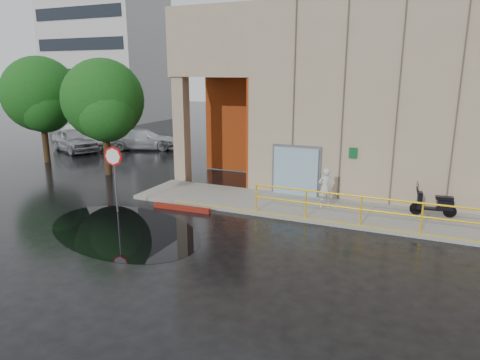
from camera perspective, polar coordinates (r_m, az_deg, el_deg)
The scene contains 15 objects.
ground at distance 13.22m, azimuth -0.87°, elevation -8.94°, with size 120.00×120.00×0.00m, color black.
sidewalk at distance 16.42m, azimuth 18.78°, elevation -4.77°, with size 20.00×3.00×0.15m, color gray.
building at distance 22.08m, azimuth 24.10°, elevation 10.39°, with size 20.00×10.17×8.00m.
guardrail at distance 14.93m, azimuth 19.44°, elevation -4.24°, with size 9.56×0.06×1.03m.
distant_building at distance 51.20m, azimuth -17.38°, elevation 16.10°, with size 12.00×8.08×15.00m.
person at distance 16.57m, azimuth 11.27°, elevation -1.05°, with size 0.56×0.37×1.54m, color silver.
scooter at distance 16.80m, azimuth 24.54°, elevation -2.12°, with size 1.60×0.67×1.21m.
stop_sign at distance 16.61m, azimuth -16.47°, elevation 2.02°, with size 0.77×0.13×2.55m.
red_curb at distance 16.75m, azimuth -7.80°, elevation -3.70°, with size 2.40×0.18×0.18m, color maroon.
puddle at distance 15.12m, azimuth -15.25°, elevation -6.41°, with size 6.55×4.03×0.01m, color black.
car_a at distance 31.07m, azimuth -21.24°, elevation 5.00°, with size 1.82×4.52×1.54m, color #AFB1B7.
car_b at distance 32.44m, azimuth -19.97°, elevation 5.53°, with size 1.71×4.91×1.62m, color silver.
car_c at distance 30.50m, azimuth -12.86°, elevation 5.33°, with size 1.98×4.87×1.41m, color silver.
tree_near at distance 22.69m, azimuth -17.69°, elevation 9.75°, with size 4.07×4.07×5.91m.
tree_far at distance 27.40m, azimuth -24.97°, elevation 9.97°, with size 4.28×4.28×6.12m.
Camera 1 is at (5.04, -11.07, 5.17)m, focal length 32.00 mm.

